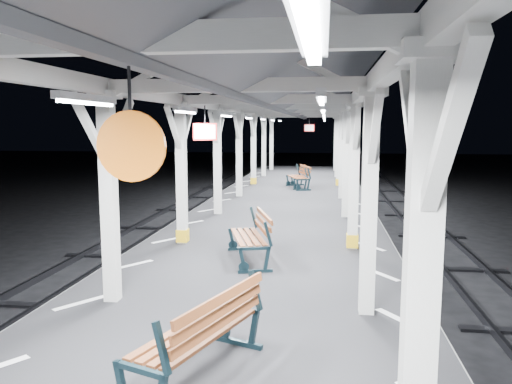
% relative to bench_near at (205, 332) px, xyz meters
% --- Properties ---
extents(ground, '(120.00, 120.00, 0.00)m').
position_rel_bench_near_xyz_m(ground, '(-0.07, 4.26, -1.55)').
color(ground, black).
rests_on(ground, ground).
extents(platform, '(6.00, 50.00, 1.00)m').
position_rel_bench_near_xyz_m(platform, '(-0.07, 4.26, -1.05)').
color(platform, black).
rests_on(platform, ground).
extents(hazard_stripes_left, '(1.00, 48.00, 0.01)m').
position_rel_bench_near_xyz_m(hazard_stripes_left, '(-2.52, 4.26, -0.55)').
color(hazard_stripes_left, silver).
rests_on(hazard_stripes_left, platform).
extents(hazard_stripes_right, '(1.00, 48.00, 0.01)m').
position_rel_bench_near_xyz_m(hazard_stripes_right, '(2.38, 4.26, -0.55)').
color(hazard_stripes_right, silver).
rests_on(hazard_stripes_right, platform).
extents(track_left, '(2.20, 60.00, 0.16)m').
position_rel_bench_near_xyz_m(track_left, '(-5.07, 4.26, -1.47)').
color(track_left, '#2D2D33').
rests_on(track_left, ground).
extents(canopy, '(5.40, 49.00, 4.65)m').
position_rel_bench_near_xyz_m(canopy, '(-0.07, 4.24, 3.02)').
color(canopy, silver).
rests_on(canopy, platform).
extents(bench_near, '(1.30, 2.02, 1.03)m').
position_rel_bench_near_xyz_m(bench_near, '(0.00, 0.00, 0.00)').
color(bench_near, '#12262D').
rests_on(bench_near, platform).
extents(bench_mid, '(1.19, 1.97, 1.00)m').
position_rel_bench_near_xyz_m(bench_mid, '(-0.17, 4.93, -0.02)').
color(bench_mid, '#12262D').
rests_on(bench_mid, platform).
extents(bench_far, '(0.92, 1.88, 0.98)m').
position_rel_bench_near_xyz_m(bench_far, '(0.22, 17.43, -0.03)').
color(bench_far, '#12262D').
rests_on(bench_far, platform).
extents(bench_extra, '(1.22, 1.98, 1.01)m').
position_rel_bench_near_xyz_m(bench_extra, '(0.20, 17.15, -0.01)').
color(bench_extra, '#12262D').
rests_on(bench_extra, platform).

